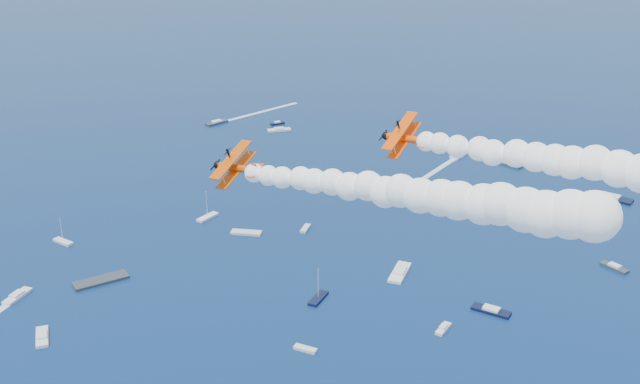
% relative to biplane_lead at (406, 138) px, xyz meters
% --- Properties ---
extents(biplane_lead, '(8.67, 10.48, 8.45)m').
position_rel_biplane_lead_xyz_m(biplane_lead, '(0.00, 0.00, 0.00)').
color(biplane_lead, '#FF4905').
extents(biplane_trail, '(8.73, 10.78, 8.80)m').
position_rel_biplane_lead_xyz_m(biplane_trail, '(-22.17, -9.59, -5.17)').
color(biplane_trail, '#DE4904').
extents(smoke_trail_lead, '(53.61, 19.88, 9.98)m').
position_rel_biplane_lead_xyz_m(smoke_trail_lead, '(26.14, -3.72, 1.98)').
color(smoke_trail_lead, white).
extents(smoke_trail_trail, '(53.15, 11.58, 9.98)m').
position_rel_biplane_lead_xyz_m(smoke_trail_trail, '(4.19, -11.06, -3.19)').
color(smoke_trail_trail, white).
extents(spectator_boats, '(230.21, 164.20, 0.70)m').
position_rel_biplane_lead_xyz_m(spectator_boats, '(-31.62, 89.87, -61.23)').
color(spectator_boats, white).
rests_on(spectator_boats, ground).
extents(boat_wakes, '(98.65, 216.84, 0.04)m').
position_rel_biplane_lead_xyz_m(boat_wakes, '(-90.61, 97.48, -61.55)').
color(boat_wakes, white).
rests_on(boat_wakes, ground).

